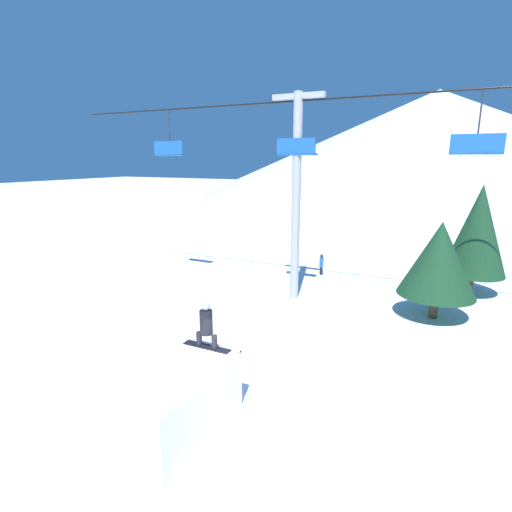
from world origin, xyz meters
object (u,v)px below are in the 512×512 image
(snow_ramp, at_px, (172,400))
(distant_skier, at_px, (321,264))
(snowboarder, at_px, (206,326))
(pine_tree_near, at_px, (439,259))

(snow_ramp, distance_m, distant_skier, 14.92)
(snow_ramp, height_order, snowboarder, snowboarder)
(snowboarder, bearing_deg, distant_skier, 94.12)
(snowboarder, bearing_deg, snow_ramp, -96.24)
(snow_ramp, distance_m, pine_tree_near, 12.16)
(pine_tree_near, xyz_separation_m, distant_skier, (-6.22, 4.13, -1.90))
(distant_skier, bearing_deg, snow_ramp, -86.84)
(snow_ramp, height_order, pine_tree_near, pine_tree_near)
(snowboarder, height_order, pine_tree_near, pine_tree_near)
(snowboarder, relative_size, pine_tree_near, 0.34)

